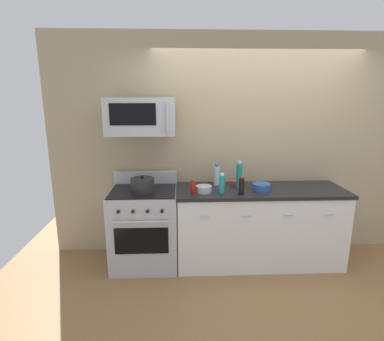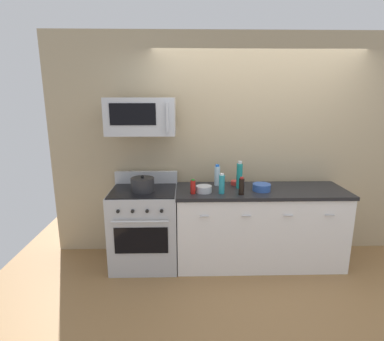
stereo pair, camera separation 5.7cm
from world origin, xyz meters
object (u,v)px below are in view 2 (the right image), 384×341
at_px(bottle_hot_sauce_red, 193,187).
at_px(bottle_sparkling_teal, 239,175).
at_px(bottle_soy_sauce_dark, 242,186).
at_px(range_oven, 145,226).
at_px(bowl_steel_prep, 204,189).
at_px(bottle_dish_soap, 222,184).
at_px(bowl_blue_mixing, 262,187).
at_px(bottle_water_clear, 217,175).
at_px(bowl_red_small, 236,183).
at_px(microwave, 141,116).
at_px(stockpot, 143,185).

xyz_separation_m(bottle_hot_sauce_red, bottle_sparkling_teal, (0.54, 0.20, 0.07)).
bearing_deg(bottle_hot_sauce_red, bottle_soy_sauce_dark, -4.77).
bearing_deg(range_oven, bowl_steel_prep, -8.51).
bearing_deg(bottle_soy_sauce_dark, bottle_dish_soap, 167.91).
bearing_deg(bowl_steel_prep, bowl_blue_mixing, 3.70).
bearing_deg(bottle_dish_soap, bottle_water_clear, 92.78).
bearing_deg(bowl_red_small, microwave, -172.40).
height_order(bottle_water_clear, bottle_soy_sauce_dark, bottle_water_clear).
height_order(bottle_dish_soap, bottle_hot_sauce_red, bottle_dish_soap).
height_order(microwave, bottle_soy_sauce_dark, microwave).
bearing_deg(bottle_soy_sauce_dark, microwave, 167.46).
distance_m(bowl_blue_mixing, stockpot, 1.34).
bearing_deg(microwave, bowl_steel_prep, -12.13).
bearing_deg(stockpot, microwave, 89.87).
xyz_separation_m(bottle_dish_soap, bottle_hot_sauce_red, (-0.32, -0.00, -0.03)).
bearing_deg(bowl_red_small, bowl_steel_prep, -143.94).
relative_size(microwave, bottle_soy_sauce_dark, 3.81).
bearing_deg(stockpot, bowl_steel_prep, -4.12).
height_order(bottle_dish_soap, bowl_red_small, bottle_dish_soap).
height_order(bottle_water_clear, bowl_steel_prep, bottle_water_clear).
relative_size(bottle_hot_sauce_red, bottle_soy_sauce_dark, 0.84).
xyz_separation_m(range_oven, bottle_water_clear, (0.86, 0.18, 0.57)).
xyz_separation_m(microwave, bottle_dish_soap, (0.88, -0.20, -0.72)).
distance_m(bottle_sparkling_teal, bowl_red_small, 0.19).
relative_size(bowl_blue_mixing, stockpot, 0.77).
height_order(microwave, bottle_water_clear, microwave).
distance_m(bottle_water_clear, bottle_sparkling_teal, 0.28).
relative_size(range_oven, bottle_dish_soap, 4.71).
bearing_deg(bottle_water_clear, bowl_red_small, 3.59).
xyz_separation_m(range_oven, stockpot, (0.00, -0.05, 0.53)).
distance_m(microwave, bottle_dish_soap, 1.15).
bearing_deg(bottle_hot_sauce_red, bowl_steel_prep, 22.35).
bearing_deg(stockpot, bottle_sparkling_teal, 5.39).
bearing_deg(range_oven, bottle_soy_sauce_dark, -10.28).
relative_size(bottle_hot_sauce_red, bowl_red_small, 1.41).
distance_m(microwave, stockpot, 0.76).
relative_size(bottle_dish_soap, bowl_blue_mixing, 1.12).
height_order(microwave, bottle_sparkling_teal, microwave).
distance_m(bottle_sparkling_teal, bowl_steel_prep, 0.46).
xyz_separation_m(bottle_dish_soap, bottle_sparkling_teal, (0.23, 0.20, 0.04)).
distance_m(bottle_dish_soap, bottle_soy_sauce_dark, 0.22).
bearing_deg(bowl_blue_mixing, bottle_sparkling_teal, 154.81).
height_order(bottle_water_clear, bottle_sparkling_teal, bottle_sparkling_teal).
xyz_separation_m(bottle_hot_sauce_red, bowl_steel_prep, (0.12, 0.05, -0.04)).
xyz_separation_m(bottle_dish_soap, stockpot, (-0.88, 0.10, -0.03)).
height_order(bowl_blue_mixing, bowl_red_small, bowl_blue_mixing).
distance_m(range_oven, microwave, 1.28).
distance_m(range_oven, bowl_blue_mixing, 1.43).
height_order(range_oven, bowl_blue_mixing, range_oven).
bearing_deg(bottle_water_clear, bottle_sparkling_teal, -27.01).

